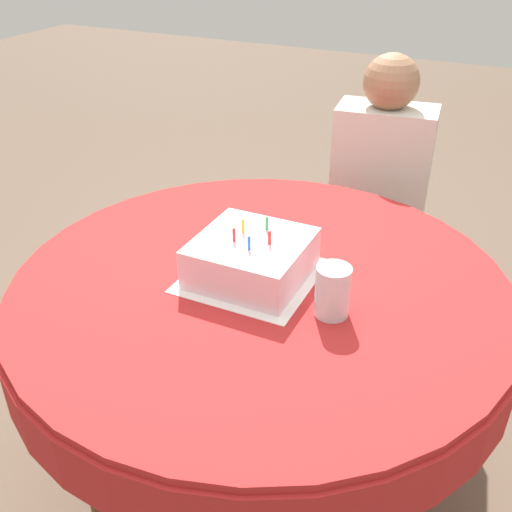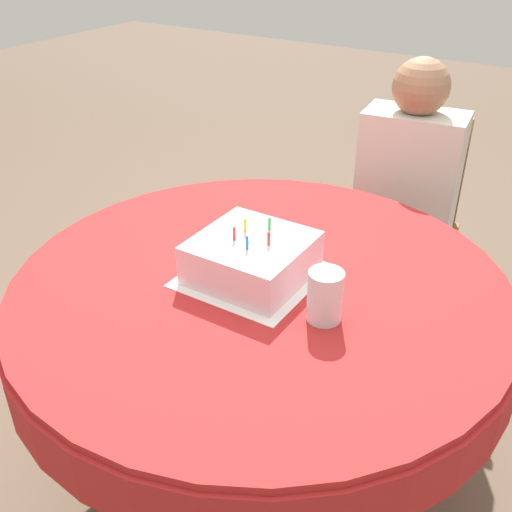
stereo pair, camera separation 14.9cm
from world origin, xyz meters
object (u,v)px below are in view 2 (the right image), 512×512
drinking_glass (325,296)px  birthday_cake (252,257)px  person (406,185)px  chair (405,222)px

drinking_glass → birthday_cake: bearing=164.4°
person → birthday_cake: size_ratio=4.21×
chair → person: bearing=-90.0°
chair → person: (0.01, -0.09, 0.19)m
birthday_cake → drinking_glass: bearing=-15.6°
person → drinking_glass: size_ratio=9.11×
person → drinking_glass: 0.97m
chair → drinking_glass: chair is taller
birthday_cake → person: bearing=84.0°
chair → birthday_cake: bearing=-102.0°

